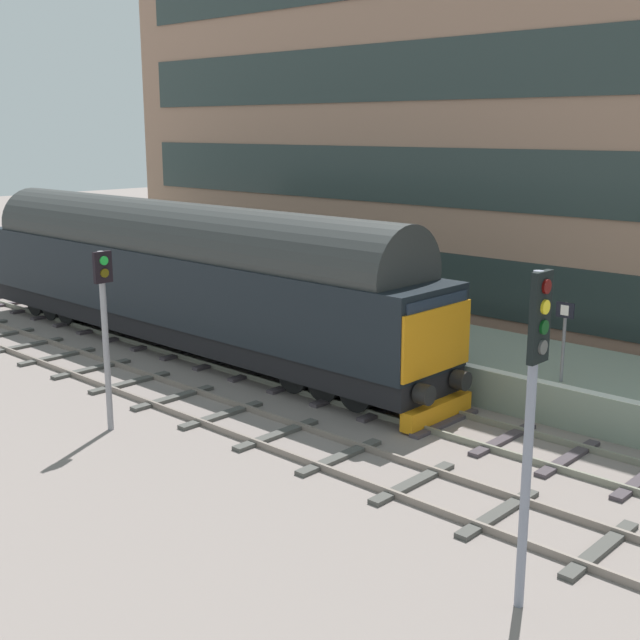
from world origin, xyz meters
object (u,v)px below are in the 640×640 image
object	(u,v)px
diesel_locomotive	(180,272)
signal_post_near	(533,396)
waiting_passenger	(361,289)
signal_post_mid	(105,320)
platform_number_sign	(564,329)

from	to	relation	value
diesel_locomotive	signal_post_near	xyz separation A→B (m)	(-5.61, -15.27, 0.77)
diesel_locomotive	waiting_passenger	xyz separation A→B (m)	(3.74, -4.24, -0.50)
diesel_locomotive	signal_post_mid	size ratio (longest dim) A/B	4.73
platform_number_sign	diesel_locomotive	bearing A→B (deg)	99.75
signal_post_near	signal_post_mid	world-z (taller)	signal_post_near
signal_post_near	waiting_passenger	distance (m)	14.51
signal_post_mid	waiting_passenger	bearing A→B (deg)	1.83
diesel_locomotive	platform_number_sign	world-z (taller)	diesel_locomotive
diesel_locomotive	platform_number_sign	xyz separation A→B (m)	(2.04, -11.90, -0.21)
signal_post_mid	waiting_passenger	distance (m)	9.37
signal_post_mid	waiting_passenger	size ratio (longest dim) A/B	2.57
signal_post_near	signal_post_mid	bearing A→B (deg)	90.00
signal_post_mid	diesel_locomotive	bearing A→B (deg)	38.98
signal_post_mid	waiting_passenger	xyz separation A→B (m)	(9.35, 0.30, -0.64)
platform_number_sign	waiting_passenger	bearing A→B (deg)	77.53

